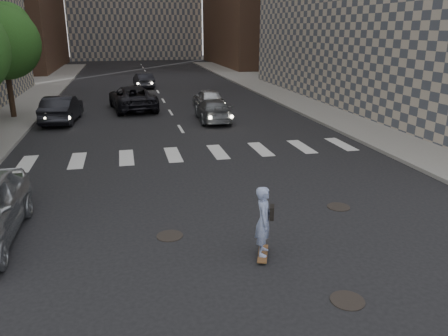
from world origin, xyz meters
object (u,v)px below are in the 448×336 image
at_px(traffic_car_a, 62,109).
at_px(traffic_car_c, 132,98).
at_px(skateboarder, 264,221).
at_px(traffic_car_d, 208,98).
at_px(tree_c, 4,39).
at_px(traffic_car_b, 213,110).
at_px(traffic_car_e, 144,80).

height_order(traffic_car_a, traffic_car_c, traffic_car_c).
relative_size(skateboarder, traffic_car_d, 0.45).
height_order(skateboarder, traffic_car_c, skateboarder).
bearing_deg(tree_c, traffic_car_b, -16.34).
height_order(traffic_car_c, traffic_car_d, traffic_car_c).
distance_m(tree_c, traffic_car_c, 8.20).
xyz_separation_m(traffic_car_a, traffic_car_b, (8.66, -1.68, -0.13)).
bearing_deg(traffic_car_e, traffic_car_b, 94.03).
height_order(skateboarder, traffic_car_e, skateboarder).
height_order(tree_c, skateboarder, tree_c).
xyz_separation_m(traffic_car_b, traffic_car_e, (-3.19, 16.27, 0.02)).
bearing_deg(traffic_car_a, traffic_car_d, -159.07).
distance_m(skateboarder, traffic_car_d, 20.57).
xyz_separation_m(traffic_car_a, traffic_car_c, (4.13, 3.22, 0.02)).
bearing_deg(traffic_car_d, traffic_car_a, 13.50).
distance_m(traffic_car_d, traffic_car_e, 12.57).
distance_m(traffic_car_c, traffic_car_e, 11.45).
relative_size(traffic_car_a, traffic_car_e, 1.17).
xyz_separation_m(traffic_car_b, traffic_car_c, (-4.53, 4.89, 0.15)).
relative_size(tree_c, traffic_car_e, 1.64).
bearing_deg(traffic_car_c, traffic_car_b, 125.33).
xyz_separation_m(traffic_car_c, traffic_car_d, (5.07, -0.62, -0.12)).
bearing_deg(traffic_car_c, traffic_car_e, -104.13).
relative_size(traffic_car_a, traffic_car_c, 0.82).
bearing_deg(traffic_car_a, traffic_car_b, 174.23).
relative_size(tree_c, skateboarder, 3.66).
distance_m(tree_c, traffic_car_b, 12.75).
xyz_separation_m(skateboarder, traffic_car_e, (-1.11, 32.40, -0.28)).
height_order(traffic_car_b, traffic_car_e, traffic_car_e).
relative_size(skateboarder, traffic_car_e, 0.45).
bearing_deg(traffic_car_b, traffic_car_a, -8.41).
distance_m(tree_c, traffic_car_e, 15.88).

